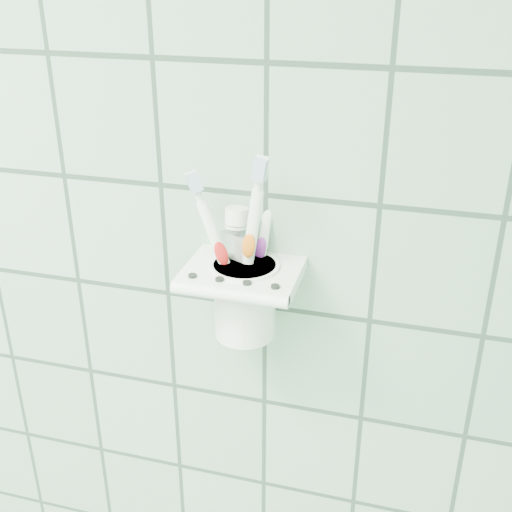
{
  "coord_description": "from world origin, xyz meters",
  "views": [
    {
      "loc": [
        0.82,
        0.53,
        1.65
      ],
      "look_at": [
        0.66,
        1.1,
        1.37
      ],
      "focal_mm": 45.0,
      "sensor_mm": 36.0,
      "label": 1
    }
  ],
  "objects_px": {
    "cup": "(245,296)",
    "toothpaste_tube": "(231,261)",
    "holder_bracket": "(243,275)",
    "toothbrush_orange": "(238,241)",
    "toothbrush_pink": "(250,255)",
    "toothbrush_blue": "(249,257)"
  },
  "relations": [
    {
      "from": "toothbrush_pink",
      "to": "toothbrush_orange",
      "type": "relative_size",
      "value": 0.92
    },
    {
      "from": "cup",
      "to": "toothbrush_blue",
      "type": "relative_size",
      "value": 0.5
    },
    {
      "from": "holder_bracket",
      "to": "toothbrush_pink",
      "type": "relative_size",
      "value": 0.66
    },
    {
      "from": "holder_bracket",
      "to": "toothpaste_tube",
      "type": "distance_m",
      "value": 0.02
    },
    {
      "from": "toothbrush_blue",
      "to": "toothbrush_orange",
      "type": "relative_size",
      "value": 0.86
    },
    {
      "from": "cup",
      "to": "toothbrush_pink",
      "type": "distance_m",
      "value": 0.06
    },
    {
      "from": "cup",
      "to": "toothpaste_tube",
      "type": "height_order",
      "value": "toothpaste_tube"
    },
    {
      "from": "toothbrush_blue",
      "to": "toothbrush_pink",
      "type": "bearing_deg",
      "value": -61.39
    },
    {
      "from": "toothbrush_pink",
      "to": "toothbrush_orange",
      "type": "distance_m",
      "value": 0.03
    },
    {
      "from": "holder_bracket",
      "to": "toothbrush_orange",
      "type": "distance_m",
      "value": 0.04
    },
    {
      "from": "holder_bracket",
      "to": "toothpaste_tube",
      "type": "height_order",
      "value": "toothpaste_tube"
    },
    {
      "from": "cup",
      "to": "toothbrush_blue",
      "type": "xyz_separation_m",
      "value": [
        0.01,
        -0.0,
        0.05
      ]
    },
    {
      "from": "toothbrush_pink",
      "to": "toothpaste_tube",
      "type": "bearing_deg",
      "value": 116.94
    },
    {
      "from": "holder_bracket",
      "to": "toothbrush_pink",
      "type": "bearing_deg",
      "value": -28.25
    },
    {
      "from": "toothbrush_blue",
      "to": "toothpaste_tube",
      "type": "bearing_deg",
      "value": 170.88
    },
    {
      "from": "toothbrush_blue",
      "to": "toothpaste_tube",
      "type": "height_order",
      "value": "toothbrush_blue"
    },
    {
      "from": "cup",
      "to": "toothpaste_tube",
      "type": "relative_size",
      "value": 0.63
    },
    {
      "from": "holder_bracket",
      "to": "toothbrush_orange",
      "type": "relative_size",
      "value": 0.61
    },
    {
      "from": "toothbrush_pink",
      "to": "toothbrush_blue",
      "type": "height_order",
      "value": "toothbrush_pink"
    },
    {
      "from": "holder_bracket",
      "to": "toothpaste_tube",
      "type": "xyz_separation_m",
      "value": [
        -0.02,
        0.01,
        0.01
      ]
    },
    {
      "from": "holder_bracket",
      "to": "toothbrush_blue",
      "type": "bearing_deg",
      "value": 4.48
    },
    {
      "from": "cup",
      "to": "toothpaste_tube",
      "type": "bearing_deg",
      "value": 163.48
    }
  ]
}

